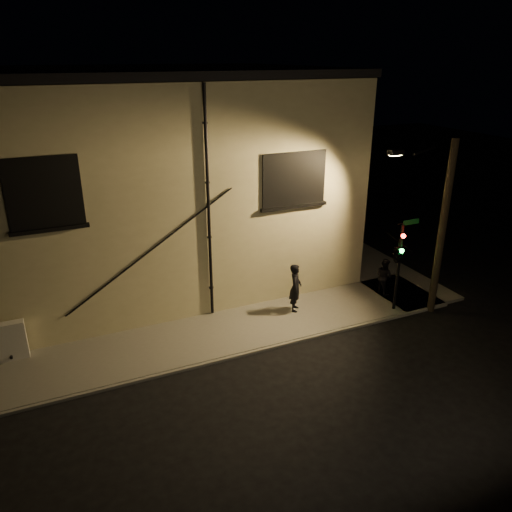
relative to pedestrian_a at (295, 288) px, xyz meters
name	(u,v)px	position (x,y,z in m)	size (l,w,h in m)	color
ground	(290,343)	(-1.21, -1.90, -1.07)	(90.00, 90.00, 0.00)	black
sidewalk	(268,286)	(0.01, 2.49, -1.01)	(21.00, 16.00, 0.12)	#65645B
building	(138,173)	(-4.21, 7.09, 3.34)	(16.20, 12.23, 8.80)	#C6BE8E
pedestrian_a	(295,288)	(0.00, 0.00, 0.00)	(0.69, 0.45, 1.89)	black
pedestrian_b	(384,276)	(4.01, -0.18, -0.19)	(0.74, 0.57, 1.51)	black
traffic_signal	(398,253)	(3.36, -1.60, 1.46)	(1.36, 2.11, 3.58)	black
streetlamp_pole	(439,223)	(4.81, -1.94, 2.50)	(2.01, 1.38, 6.65)	black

